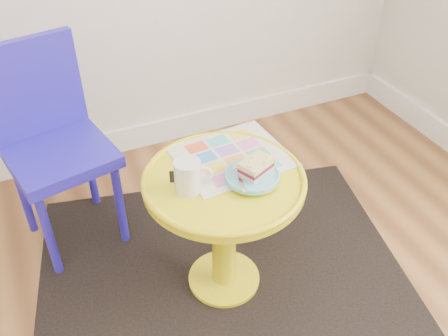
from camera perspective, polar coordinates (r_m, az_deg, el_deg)
name	(u,v)px	position (r m, az deg, el deg)	size (l,w,h in m)	color
rug	(224,280)	(1.84, 0.00, -12.64)	(1.30, 1.10, 0.01)	black
side_table	(224,211)	(1.59, 0.00, -4.92)	(0.50, 0.50, 0.47)	#D5C811
chair	(51,136)	(1.85, -19.19, 3.52)	(0.40, 0.40, 0.77)	#261CB9
newspaper	(232,156)	(1.59, 0.90, 1.34)	(0.34, 0.29, 0.01)	silver
mug	(189,175)	(1.43, -4.08, -0.86)	(0.11, 0.08, 0.10)	silver
plate	(252,176)	(1.49, 3.22, -0.94)	(0.16, 0.16, 0.02)	#61BDCD
cake_slice	(256,166)	(1.48, 3.69, 0.19)	(0.12, 0.10, 0.04)	#D3BC8C
fork	(239,176)	(1.47, 1.75, -0.96)	(0.05, 0.14, 0.00)	silver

